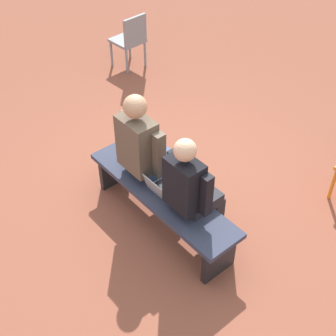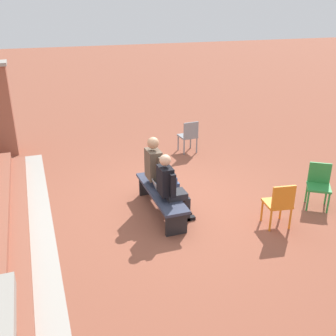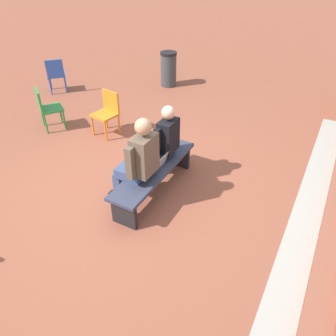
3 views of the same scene
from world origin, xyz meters
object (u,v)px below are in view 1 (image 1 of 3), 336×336
(person_student, at_px, (192,189))
(bench, at_px, (162,198))
(person_adult, at_px, (147,149))
(plastic_chair_foreground, at_px, (131,38))
(laptop, at_px, (163,189))

(person_student, bearing_deg, bench, 10.24)
(person_adult, height_order, plastic_chair_foreground, person_adult)
(person_adult, bearing_deg, bench, 167.11)
(laptop, height_order, plastic_chair_foreground, plastic_chair_foreground)
(person_student, xyz_separation_m, person_adult, (0.66, -0.01, 0.04))
(bench, height_order, laptop, laptop)
(bench, relative_size, laptop, 5.62)
(laptop, bearing_deg, person_student, -166.71)
(bench, xyz_separation_m, person_adult, (0.30, -0.07, 0.38))
(bench, bearing_deg, person_student, -169.76)
(laptop, bearing_deg, bench, -20.62)
(bench, relative_size, person_student, 1.40)
(plastic_chair_foreground, bearing_deg, person_student, 152.37)
(bench, relative_size, plastic_chair_foreground, 2.14)
(person_student, xyz_separation_m, plastic_chair_foreground, (3.10, -1.63, -0.21))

